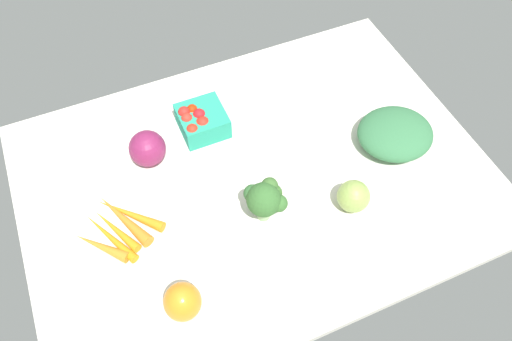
{
  "coord_description": "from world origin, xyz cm",
  "views": [
    {
      "loc": [
        -25.95,
        -59.92,
        97.16
      ],
      "look_at": [
        0.0,
        0.0,
        4.0
      ],
      "focal_mm": 35.56,
      "sensor_mm": 36.0,
      "label": 1
    }
  ],
  "objects_px": {
    "berry_basket": "(201,121)",
    "red_onion_near_basket": "(147,148)",
    "carrot_bunch": "(118,227)",
    "leafy_greens_clump": "(395,134)",
    "bell_pepper_orange": "(183,302)",
    "heirloom_tomato_green": "(353,196)",
    "broccoli_head": "(265,198)"
  },
  "relations": [
    {
      "from": "berry_basket",
      "to": "broccoli_head",
      "type": "xyz_separation_m",
      "value": [
        0.04,
        -0.28,
        0.03
      ]
    },
    {
      "from": "heirloom_tomato_green",
      "to": "leafy_greens_clump",
      "type": "height_order",
      "value": "heirloom_tomato_green"
    },
    {
      "from": "leafy_greens_clump",
      "to": "heirloom_tomato_green",
      "type": "bearing_deg",
      "value": -147.39
    },
    {
      "from": "red_onion_near_basket",
      "to": "heirloom_tomato_green",
      "type": "bearing_deg",
      "value": -38.64
    },
    {
      "from": "bell_pepper_orange",
      "to": "red_onion_near_basket",
      "type": "bearing_deg",
      "value": 83.56
    },
    {
      "from": "bell_pepper_orange",
      "to": "red_onion_near_basket",
      "type": "relative_size",
      "value": 0.98
    },
    {
      "from": "berry_basket",
      "to": "carrot_bunch",
      "type": "xyz_separation_m",
      "value": [
        -0.26,
        -0.19,
        -0.02
      ]
    },
    {
      "from": "heirloom_tomato_green",
      "to": "broccoli_head",
      "type": "height_order",
      "value": "broccoli_head"
    },
    {
      "from": "broccoli_head",
      "to": "leafy_greens_clump",
      "type": "distance_m",
      "value": 0.36
    },
    {
      "from": "broccoli_head",
      "to": "leafy_greens_clump",
      "type": "height_order",
      "value": "broccoli_head"
    },
    {
      "from": "carrot_bunch",
      "to": "leafy_greens_clump",
      "type": "relative_size",
      "value": 1.07
    },
    {
      "from": "broccoli_head",
      "to": "berry_basket",
      "type": "bearing_deg",
      "value": 98.94
    },
    {
      "from": "broccoli_head",
      "to": "carrot_bunch",
      "type": "bearing_deg",
      "value": 163.91
    },
    {
      "from": "berry_basket",
      "to": "carrot_bunch",
      "type": "bearing_deg",
      "value": -143.36
    },
    {
      "from": "bell_pepper_orange",
      "to": "broccoli_head",
      "type": "distance_m",
      "value": 0.26
    },
    {
      "from": "red_onion_near_basket",
      "to": "broccoli_head",
      "type": "relative_size",
      "value": 0.82
    },
    {
      "from": "carrot_bunch",
      "to": "leafy_greens_clump",
      "type": "xyz_separation_m",
      "value": [
        0.66,
        -0.03,
        0.02
      ]
    },
    {
      "from": "bell_pepper_orange",
      "to": "red_onion_near_basket",
      "type": "xyz_separation_m",
      "value": [
        0.04,
        0.37,
        0.0
      ]
    },
    {
      "from": "bell_pepper_orange",
      "to": "red_onion_near_basket",
      "type": "distance_m",
      "value": 0.37
    },
    {
      "from": "heirloom_tomato_green",
      "to": "carrot_bunch",
      "type": "distance_m",
      "value": 0.5
    },
    {
      "from": "bell_pepper_orange",
      "to": "carrot_bunch",
      "type": "bearing_deg",
      "value": 108.2
    },
    {
      "from": "carrot_bunch",
      "to": "bell_pepper_orange",
      "type": "bearing_deg",
      "value": -71.8
    },
    {
      "from": "broccoli_head",
      "to": "leafy_greens_clump",
      "type": "relative_size",
      "value": 0.58
    },
    {
      "from": "heirloom_tomato_green",
      "to": "leafy_greens_clump",
      "type": "relative_size",
      "value": 0.4
    },
    {
      "from": "heirloom_tomato_green",
      "to": "red_onion_near_basket",
      "type": "distance_m",
      "value": 0.47
    },
    {
      "from": "leafy_greens_clump",
      "to": "carrot_bunch",
      "type": "bearing_deg",
      "value": 177.55
    },
    {
      "from": "berry_basket",
      "to": "carrot_bunch",
      "type": "height_order",
      "value": "berry_basket"
    },
    {
      "from": "berry_basket",
      "to": "red_onion_near_basket",
      "type": "distance_m",
      "value": 0.15
    },
    {
      "from": "bell_pepper_orange",
      "to": "leafy_greens_clump",
      "type": "relative_size",
      "value": 0.46
    },
    {
      "from": "broccoli_head",
      "to": "heirloom_tomato_green",
      "type": "bearing_deg",
      "value": -16.65
    },
    {
      "from": "heirloom_tomato_green",
      "to": "carrot_bunch",
      "type": "relative_size",
      "value": 0.37
    },
    {
      "from": "heirloom_tomato_green",
      "to": "broccoli_head",
      "type": "distance_m",
      "value": 0.19
    }
  ]
}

